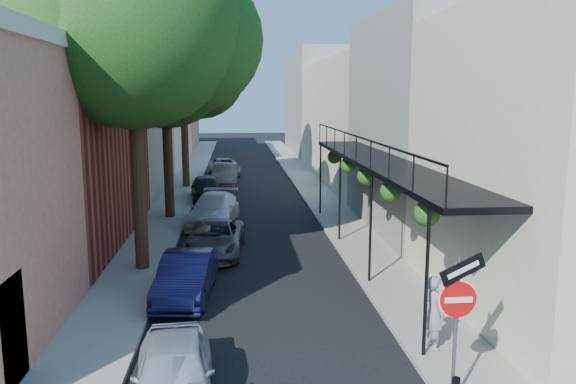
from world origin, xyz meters
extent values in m
cube|color=black|center=(0.00, 30.00, 0.01)|extent=(6.00, 64.00, 0.01)
cube|color=gray|center=(-4.00, 30.00, 0.06)|extent=(2.00, 64.00, 0.12)
cube|color=gray|center=(4.00, 30.00, 0.06)|extent=(2.00, 64.00, 0.12)
cube|color=beige|center=(-5.05, 2.50, 1.20)|extent=(0.10, 1.20, 2.20)
cube|color=gray|center=(-5.02, 14.00, 8.00)|extent=(0.06, 7.00, 4.00)
cube|color=gray|center=(-9.00, 26.00, 4.50)|extent=(8.00, 12.00, 9.00)
cube|color=beige|center=(-9.00, 40.00, 5.00)|extent=(8.00, 16.00, 10.00)
cube|color=tan|center=(-9.00, 54.00, 4.00)|extent=(8.00, 12.00, 8.00)
cube|color=gray|center=(9.00, 15.00, 4.50)|extent=(8.00, 10.00, 9.00)
cube|color=beige|center=(9.00, 30.00, 4.00)|extent=(8.00, 20.00, 8.00)
cube|color=gray|center=(9.00, 48.00, 5.00)|extent=(8.00, 16.00, 10.00)
cube|color=black|center=(4.20, 10.00, 3.50)|extent=(2.00, 16.00, 0.15)
cube|color=black|center=(3.25, 10.00, 4.38)|extent=(0.05, 16.00, 0.05)
cylinder|color=black|center=(3.30, 3.00, 1.81)|extent=(0.08, 0.08, 3.40)
cylinder|color=black|center=(3.30, 18.00, 1.81)|extent=(0.08, 0.08, 3.40)
sphere|color=#194313|center=(3.60, 4.00, 3.05)|extent=(0.60, 0.60, 0.60)
sphere|color=#194313|center=(3.60, 10.00, 3.05)|extent=(0.60, 0.60, 0.60)
sphere|color=#194313|center=(3.60, 16.00, 3.05)|extent=(0.60, 0.60, 0.60)
cylinder|color=#595B60|center=(3.15, 1.00, 1.45)|extent=(0.07, 0.07, 2.90)
cylinder|color=red|center=(3.15, 0.96, 2.15)|extent=(0.66, 0.04, 0.66)
cube|color=white|center=(3.15, 0.93, 2.15)|extent=(0.50, 0.02, 0.10)
cylinder|color=white|center=(3.15, 0.98, 2.15)|extent=(0.70, 0.02, 0.70)
cube|color=black|center=(3.20, 0.95, 2.70)|extent=(0.89, 0.15, 0.58)
cube|color=white|center=(3.20, 0.92, 2.70)|extent=(0.60, 0.10, 0.31)
cylinder|color=black|center=(-3.80, 10.00, 3.50)|extent=(0.44, 0.44, 7.00)
sphere|color=#194313|center=(-3.80, 10.00, 8.02)|extent=(6.80, 6.80, 6.80)
sphere|color=#194313|center=(-2.10, 11.02, 7.52)|extent=(4.76, 4.76, 4.76)
cylinder|color=black|center=(-3.80, 18.00, 3.15)|extent=(0.44, 0.44, 6.30)
sphere|color=#194313|center=(-3.80, 18.00, 7.20)|extent=(6.00, 6.00, 6.00)
sphere|color=#194313|center=(-2.30, 18.90, 6.70)|extent=(4.20, 4.20, 4.20)
cylinder|color=black|center=(-3.80, 27.00, 3.67)|extent=(0.44, 0.44, 7.35)
sphere|color=#194313|center=(-3.80, 27.00, 8.40)|extent=(7.00, 7.00, 7.00)
sphere|color=#194313|center=(-2.05, 28.05, 7.90)|extent=(4.90, 4.90, 4.90)
imported|color=#9EA5AF|center=(-1.91, 1.69, 0.62)|extent=(1.76, 3.76, 1.24)
imported|color=#13143D|center=(-2.15, 7.31, 0.64)|extent=(1.69, 3.99, 1.28)
imported|color=#4C4D53|center=(-1.51, 11.71, 0.60)|extent=(2.32, 4.46, 1.20)
imported|color=silver|center=(-1.71, 16.53, 0.68)|extent=(2.51, 4.93, 1.37)
imported|color=black|center=(-2.33, 22.61, 0.69)|extent=(1.98, 4.16, 1.37)
imported|color=#6C635B|center=(-1.40, 27.94, 0.69)|extent=(1.64, 4.24, 1.38)
imported|color=gray|center=(-1.55, 32.51, 0.61)|extent=(2.52, 4.58, 1.21)
imported|color=gray|center=(3.59, 3.30, 0.96)|extent=(0.57, 0.71, 1.68)
camera|label=1|loc=(-0.71, -8.11, 5.68)|focal=35.00mm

